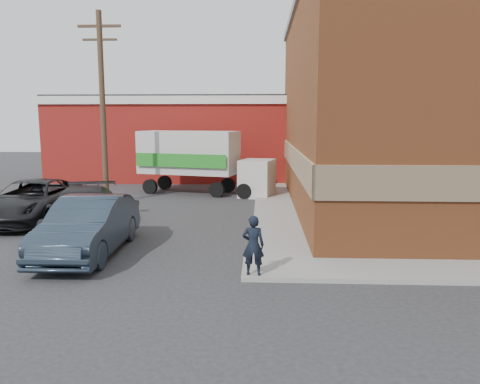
% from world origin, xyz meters
% --- Properties ---
extents(ground, '(90.00, 90.00, 0.00)m').
position_xyz_m(ground, '(0.00, 0.00, 0.00)').
color(ground, '#28282B').
rests_on(ground, ground).
extents(brick_building, '(14.25, 18.25, 9.36)m').
position_xyz_m(brick_building, '(8.50, 9.00, 4.68)').
color(brick_building, brown).
rests_on(brick_building, ground).
extents(sidewalk_west, '(1.80, 18.00, 0.12)m').
position_xyz_m(sidewalk_west, '(0.60, 9.00, 0.06)').
color(sidewalk_west, gray).
rests_on(sidewalk_west, ground).
extents(warehouse, '(16.30, 8.30, 5.60)m').
position_xyz_m(warehouse, '(-6.00, 20.00, 2.81)').
color(warehouse, maroon).
rests_on(warehouse, ground).
extents(utility_pole, '(2.00, 0.26, 9.00)m').
position_xyz_m(utility_pole, '(-7.50, 9.00, 4.75)').
color(utility_pole, brown).
rests_on(utility_pole, ground).
extents(man, '(0.58, 0.40, 1.55)m').
position_xyz_m(man, '(-0.20, -1.55, 0.89)').
color(man, black).
rests_on(man, sidewalk_south).
extents(sedan, '(1.91, 5.26, 1.72)m').
position_xyz_m(sedan, '(-5.21, 0.50, 0.86)').
color(sedan, '#2B3948').
rests_on(sedan, ground).
extents(suv_a, '(2.91, 5.97, 1.63)m').
position_xyz_m(suv_a, '(-9.25, 5.10, 0.82)').
color(suv_a, black).
rests_on(suv_a, ground).
extents(suv_b, '(3.29, 5.78, 1.58)m').
position_xyz_m(suv_b, '(-6.46, 3.25, 0.79)').
color(suv_b, black).
rests_on(suv_b, ground).
extents(box_truck, '(7.24, 3.75, 3.43)m').
position_xyz_m(box_truck, '(-3.35, 12.35, 1.98)').
color(box_truck, silver).
rests_on(box_truck, ground).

